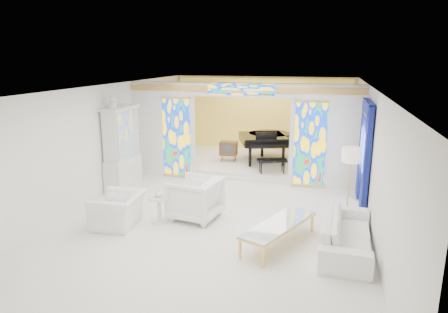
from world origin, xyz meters
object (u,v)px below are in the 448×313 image
(armchair_left, at_px, (118,210))
(sofa, at_px, (346,233))
(grand_piano, at_px, (266,139))
(coffee_table, at_px, (279,225))
(armchair_right, at_px, (195,198))
(tv_console, at_px, (228,148))
(china_cabinet, at_px, (122,148))

(armchair_left, xyz_separation_m, sofa, (4.95, 0.06, -0.02))
(grand_piano, bearing_deg, coffee_table, -98.98)
(armchair_right, height_order, tv_console, armchair_right)
(armchair_left, bearing_deg, coffee_table, 84.64)
(china_cabinet, bearing_deg, grand_piano, 43.86)
(sofa, bearing_deg, tv_console, 36.97)
(china_cabinet, relative_size, grand_piano, 0.86)
(sofa, bearing_deg, coffee_table, 97.90)
(tv_console, bearing_deg, coffee_table, -69.00)
(armchair_right, height_order, coffee_table, armchair_right)
(armchair_left, xyz_separation_m, tv_console, (1.19, 5.60, 0.26))
(china_cabinet, height_order, armchair_left, china_cabinet)
(armchair_left, distance_m, tv_console, 5.73)
(china_cabinet, bearing_deg, coffee_table, -28.03)
(china_cabinet, xyz_separation_m, grand_piano, (3.66, 3.52, -0.23))
(armchair_left, height_order, sofa, armchair_left)
(grand_piano, bearing_deg, sofa, -87.27)
(armchair_left, bearing_deg, armchair_right, 113.61)
(coffee_table, xyz_separation_m, tv_console, (-2.44, 5.66, 0.20))
(armchair_left, height_order, tv_console, tv_console)
(china_cabinet, height_order, sofa, china_cabinet)
(china_cabinet, distance_m, grand_piano, 5.08)
(coffee_table, bearing_deg, armchair_left, 179.11)
(armchair_left, height_order, armchair_right, armchair_right)
(coffee_table, relative_size, tv_console, 3.15)
(coffee_table, distance_m, tv_console, 6.16)
(china_cabinet, xyz_separation_m, tv_console, (2.41, 3.07, -0.54))
(tv_console, bearing_deg, grand_piano, 17.12)
(armchair_left, bearing_deg, sofa, 86.24)
(grand_piano, bearing_deg, armchair_right, -119.73)
(coffee_table, height_order, tv_console, tv_console)
(china_cabinet, relative_size, sofa, 1.14)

